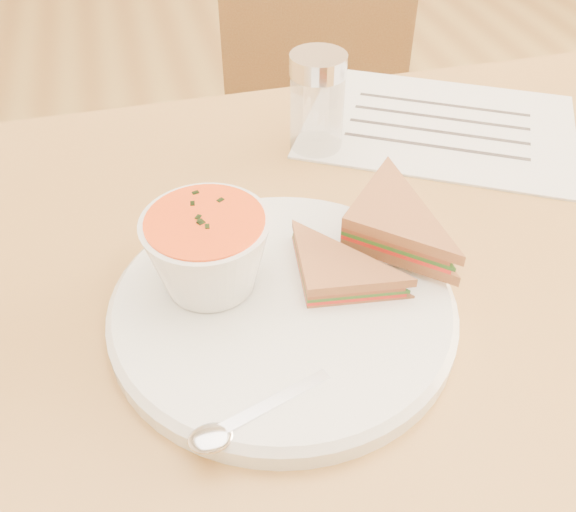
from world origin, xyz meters
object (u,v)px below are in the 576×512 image
object	(u,v)px
dining_table	(341,458)
condiment_shaker	(317,103)
soup_bowl	(208,256)
chair_far	(305,172)
plate	(283,309)

from	to	relation	value
dining_table	condiment_shaker	distance (m)	0.47
dining_table	soup_bowl	size ratio (longest dim) A/B	9.29
chair_far	soup_bowl	size ratio (longest dim) A/B	7.98
dining_table	chair_far	distance (m)	0.61
plate	condiment_shaker	world-z (taller)	condiment_shaker
chair_far	condiment_shaker	xyz separation A→B (m)	(-0.11, -0.40, 0.38)
condiment_shaker	dining_table	bearing A→B (deg)	-92.83
dining_table	chair_far	world-z (taller)	chair_far
plate	condiment_shaker	size ratio (longest dim) A/B	2.60
plate	soup_bowl	bearing A→B (deg)	148.63
dining_table	plate	bearing A→B (deg)	-147.73
dining_table	chair_far	bearing A→B (deg)	79.09
dining_table	soup_bowl	bearing A→B (deg)	-170.13
dining_table	soup_bowl	distance (m)	0.45
condiment_shaker	chair_far	bearing A→B (deg)	75.28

